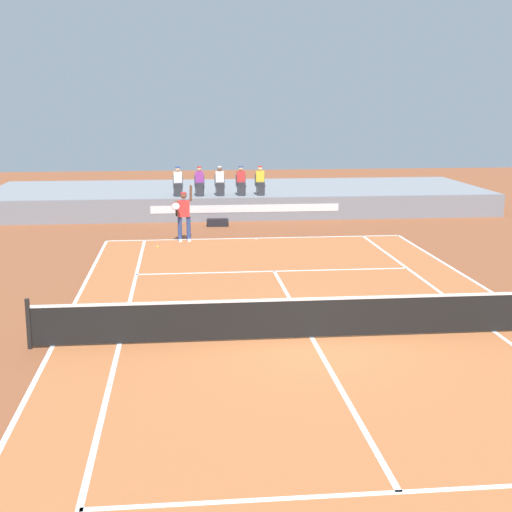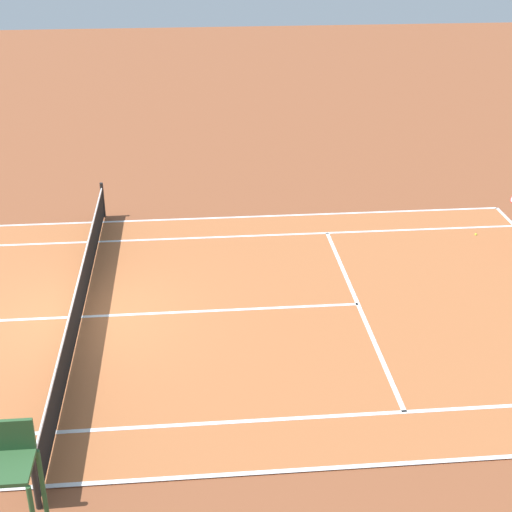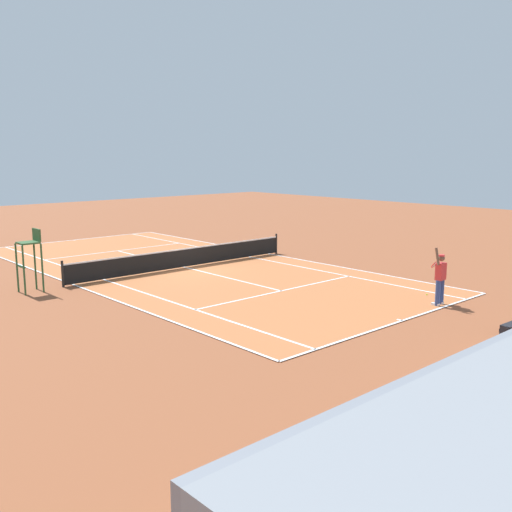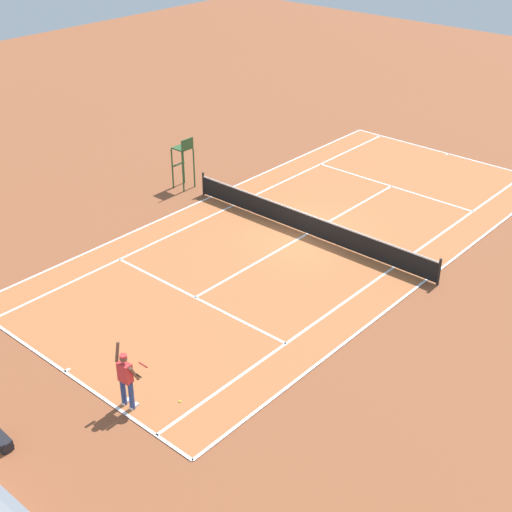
% 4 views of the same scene
% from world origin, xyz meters
% --- Properties ---
extents(ground_plane, '(80.00, 80.00, 0.00)m').
position_xyz_m(ground_plane, '(0.00, 0.00, 0.00)').
color(ground_plane, brown).
extents(court, '(11.08, 23.88, 0.03)m').
position_xyz_m(court, '(0.00, 0.00, 0.01)').
color(court, '#B76638').
rests_on(court, ground).
extents(net, '(11.98, 0.10, 1.07)m').
position_xyz_m(net, '(0.00, 0.00, 0.52)').
color(net, black).
rests_on(net, ground).
extents(tennis_player, '(0.76, 0.66, 2.08)m').
position_xyz_m(tennis_player, '(-2.65, 11.60, 0.99)').
color(tennis_player, navy).
rests_on(tennis_player, ground).
extents(tennis_ball, '(0.07, 0.07, 0.07)m').
position_xyz_m(tennis_ball, '(-3.60, 10.55, 0.03)').
color(tennis_ball, '#D1E533').
rests_on(tennis_ball, ground).
extents(umpire_chair, '(0.77, 0.77, 2.44)m').
position_xyz_m(umpire_chair, '(7.16, 0.00, 1.56)').
color(umpire_chair, '#2D562D').
rests_on(umpire_chair, ground).
extents(equipment_bag, '(0.92, 0.37, 0.32)m').
position_xyz_m(equipment_bag, '(-1.26, 14.82, 0.16)').
color(equipment_bag, black).
rests_on(equipment_bag, ground).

